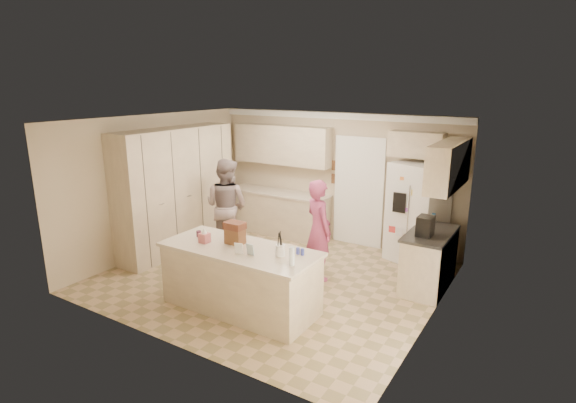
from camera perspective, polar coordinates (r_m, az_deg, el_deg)
The scene contains 41 objects.
floor at distance 7.61m, azimuth -2.06°, elevation -9.68°, with size 5.20×4.60×0.02m, color tan.
ceiling at distance 6.95m, azimuth -2.26°, elevation 10.38°, with size 5.20×4.60×0.02m, color white.
wall_back at distance 9.12m, azimuth 5.98°, elevation 3.07°, with size 5.20×0.02×2.60m, color #C7B494.
wall_front at distance 5.50m, azimuth -15.77°, elevation -5.39°, with size 5.20×0.02×2.60m, color #C7B494.
wall_left at distance 8.86m, azimuth -16.32°, elevation 2.19°, with size 0.02×4.60×2.60m, color #C7B494.
wall_right at distance 6.16m, azimuth 18.46°, elevation -3.41°, with size 0.02×4.60×2.60m, color #C7B494.
crown_back at distance 8.91m, azimuth 6.05°, elevation 10.78°, with size 5.20×0.08×0.12m, color white.
pantry_bank at distance 8.80m, azimuth -13.94°, elevation 1.43°, with size 0.60×2.60×2.35m, color beige.
back_base_cab at distance 9.62m, azimuth -1.14°, elevation -1.52°, with size 2.20×0.60×0.88m, color beige.
back_countertop at distance 9.49m, azimuth -1.19°, elevation 1.13°, with size 2.24×0.63×0.04m, color #BCB2A0.
back_upper_cab at distance 9.42m, azimuth -0.77°, elevation 7.22°, with size 2.20×0.35×0.80m, color beige.
doorway_opening at distance 8.93m, azimuth 9.02°, elevation 1.06°, with size 0.90×0.06×2.10m, color black.
doorway_casing at distance 8.90m, azimuth 8.93°, elevation 1.02°, with size 1.02×0.03×2.22m, color white.
wall_frame_upper at distance 9.03m, azimuth 6.02°, elevation 4.56°, with size 0.15×0.02×0.20m, color brown.
wall_frame_lower at distance 9.08m, azimuth 5.98°, elevation 2.88°, with size 0.15×0.02×0.20m, color brown.
refrigerator at distance 8.31m, azimuth 16.07°, elevation -1.46°, with size 0.90×0.70×1.80m, color white.
fridge_seam at distance 7.98m, azimuth 15.36°, elevation -2.07°, with size 0.01×0.02×1.78m, color gray.
fridge_dispenser at distance 7.97m, azimuth 13.95°, elevation -0.14°, with size 0.22×0.03×0.35m, color black.
fridge_handle_l at distance 7.94m, azimuth 15.05°, elevation -1.01°, with size 0.02×0.02×0.85m, color silver.
fridge_handle_r at distance 7.91m, azimuth 15.74°, elevation -1.11°, with size 0.02×0.02×0.85m, color silver.
over_fridge_cab at distance 8.24m, azimuth 15.99°, elevation 6.96°, with size 0.95×0.35×0.45m, color beige.
right_base_cab at distance 7.43m, azimuth 17.46°, elevation -7.26°, with size 0.60×1.20×0.88m, color beige.
right_countertop at distance 7.28m, azimuth 17.66°, elevation -3.88°, with size 0.63×1.24×0.04m, color #2D2B28.
right_upper_cab at distance 7.19m, azimuth 19.76°, elevation 4.37°, with size 0.35×1.50×0.70m, color beige.
coffee_maker at distance 7.05m, azimuth 17.04°, elevation -2.98°, with size 0.22×0.28×0.30m, color black.
island_base at distance 6.51m, azimuth -6.08°, elevation -9.83°, with size 2.20×0.90×0.88m, color beige.
island_top at distance 6.33m, azimuth -6.20°, elevation -6.05°, with size 2.28×0.96×0.05m, color #BCB2A0.
utensil_crock at distance 5.98m, azimuth -0.98°, elevation -6.21°, with size 0.13×0.13×0.15m, color white.
tissue_box at distance 6.57m, azimuth -10.56°, elevation -4.57°, with size 0.13×0.13×0.14m, color #C26067.
tissue_plume at distance 6.53m, azimuth -10.61°, elevation -3.66°, with size 0.08×0.08×0.08m, color white.
dollhouse_body at distance 6.45m, azimuth -6.74°, elevation -4.40°, with size 0.26×0.18×0.22m, color brown.
dollhouse_roof at distance 6.40m, azimuth -6.78°, elevation -3.05°, with size 0.28×0.20×0.10m, color #592D1E.
jam_jar at distance 6.84m, azimuth -11.27°, elevation -4.03°, with size 0.07×0.07×0.09m, color #59263F.
greeting_card_a at distance 6.06m, azimuth -6.26°, elevation -5.96°, with size 0.12×0.01×0.16m, color white.
greeting_card_b at distance 6.01m, azimuth -4.84°, elevation -6.10°, with size 0.12×0.01×0.16m, color silver.
water_bottle at distance 5.66m, azimuth 0.49°, elevation -6.98°, with size 0.07×0.07×0.24m, color silver.
shaker_salt at distance 6.04m, azimuth 1.27°, elevation -6.29°, with size 0.05×0.05×0.09m, color #30399B.
shaker_pepper at distance 6.01m, azimuth 1.84°, elevation -6.42°, with size 0.05×0.05×0.09m, color #30399B.
teen_boy at distance 8.52m, azimuth -7.82°, elevation -0.58°, with size 0.88×0.69×1.81m, color gray.
teen_girl at distance 7.32m, azimuth 3.90°, elevation -3.62°, with size 0.61×0.40×1.67m, color #BD4C9B.
fridge_magnets at distance 7.97m, azimuth 15.34°, elevation -2.09°, with size 0.76×0.02×1.44m, color tan, non-canonical shape.
Camera 1 is at (3.88, -5.74, 3.15)m, focal length 28.00 mm.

